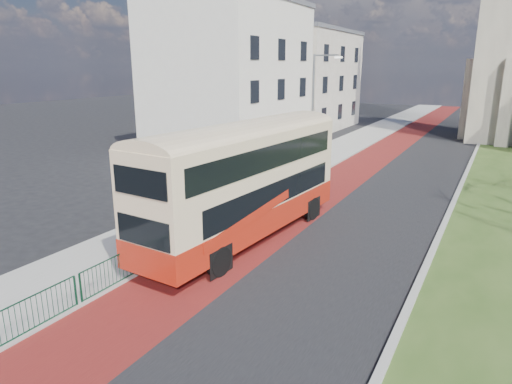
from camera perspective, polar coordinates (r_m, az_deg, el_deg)
The scene contains 11 objects.
ground at distance 17.44m, azimuth -1.60°, elevation -9.17°, with size 160.00×160.00×0.00m, color black.
road_carriageway at distance 35.08m, azimuth 17.23°, elevation 2.79°, with size 9.00×120.00×0.01m, color black.
bus_lane at distance 35.68m, azimuth 12.99°, elevation 3.30°, with size 3.40×120.00×0.01m, color #591414.
pavement_west at distance 36.83m, azimuth 7.30°, elevation 4.03°, with size 4.00×120.00×0.12m, color gray.
kerb_west at distance 36.17m, azimuth 10.25°, elevation 3.70°, with size 0.25×120.00×0.13m, color #999993.
kerb_east at distance 36.47m, azimuth 24.97°, elevation 2.59°, with size 0.25×80.00×0.13m, color #999993.
pedestrian_railing at distance 21.86m, azimuth -3.05°, elevation -2.46°, with size 0.07×24.00×1.12m.
street_block_near at distance 41.94m, azimuth -3.23°, elevation 14.38°, with size 10.30×14.30×13.00m.
street_block_far at distance 56.20m, azimuth 5.62°, elevation 13.82°, with size 10.30×16.30×11.50m.
streetlamp at distance 34.12m, azimuth 7.35°, elevation 10.82°, with size 2.13×0.18×8.00m.
bus at distance 19.16m, azimuth -1.34°, elevation 1.90°, with size 3.59×11.82×4.87m.
Camera 1 is at (7.99, -13.70, 7.26)m, focal length 32.00 mm.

